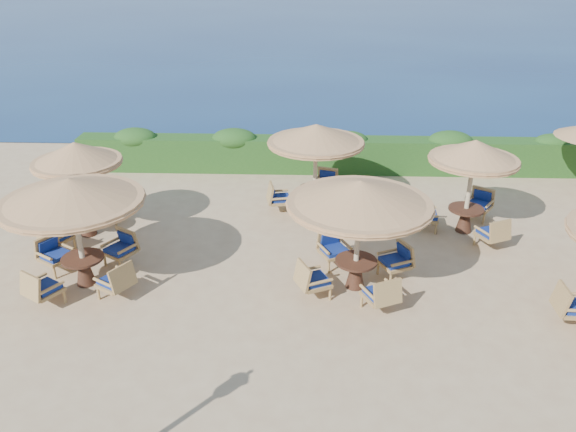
# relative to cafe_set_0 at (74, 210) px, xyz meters

# --- Properties ---
(ground) EXTENTS (120.00, 120.00, 0.00)m
(ground) POSITION_rel_cafe_set_0_xyz_m (6.08, 0.53, -1.91)
(ground) COLOR tan
(ground) RESTS_ON ground
(sea) EXTENTS (160.00, 160.00, 0.00)m
(sea) POSITION_rel_cafe_set_0_xyz_m (6.08, 70.53, -1.91)
(sea) COLOR #0C234D
(sea) RESTS_ON ground
(hedge) EXTENTS (18.00, 0.90, 1.20)m
(hedge) POSITION_rel_cafe_set_0_xyz_m (6.08, 7.73, -1.31)
(hedge) COLOR #1B4215
(hedge) RESTS_ON ground
(cafe_set_0) EXTENTS (3.19, 3.19, 2.65)m
(cafe_set_0) POSITION_rel_cafe_set_0_xyz_m (0.00, 0.00, 0.00)
(cafe_set_0) COLOR #CBB88F
(cafe_set_0) RESTS_ON ground
(cafe_set_1) EXTENTS (3.24, 3.24, 2.65)m
(cafe_set_1) POSITION_rel_cafe_set_0_xyz_m (6.30, 0.09, 0.01)
(cafe_set_1) COLOR #CBB88F
(cafe_set_1) RESTS_ON ground
(cafe_set_3) EXTENTS (2.33, 2.85, 2.65)m
(cafe_set_3) POSITION_rel_cafe_set_0_xyz_m (-0.85, 2.52, -0.01)
(cafe_set_3) COLOR #CBB88F
(cafe_set_3) RESTS_ON ground
(cafe_set_4) EXTENTS (2.86, 2.85, 2.65)m
(cafe_set_4) POSITION_rel_cafe_set_0_xyz_m (5.39, 4.42, 0.00)
(cafe_set_4) COLOR #CBB88F
(cafe_set_4) RESTS_ON ground
(cafe_set_5) EXTENTS (2.62, 2.76, 2.65)m
(cafe_set_5) POSITION_rel_cafe_set_0_xyz_m (9.54, 3.09, -0.11)
(cafe_set_5) COLOR #CBB88F
(cafe_set_5) RESTS_ON ground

